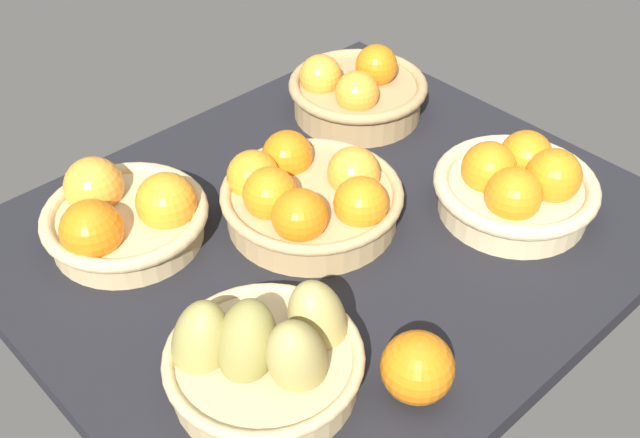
% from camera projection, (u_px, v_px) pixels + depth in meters
% --- Properties ---
extents(market_tray, '(0.84, 0.72, 0.03)m').
position_uv_depth(market_tray, '(330.00, 235.00, 1.10)').
color(market_tray, black).
rests_on(market_tray, ground).
extents(basket_far_right, '(0.23, 0.23, 0.11)m').
position_uv_depth(basket_far_right, '(356.00, 91.00, 1.29)').
color(basket_far_right, tan).
rests_on(basket_far_right, market_tray).
extents(basket_near_left_pears, '(0.23, 0.22, 0.14)m').
position_uv_depth(basket_near_left_pears, '(265.00, 356.00, 0.86)').
color(basket_near_left_pears, tan).
rests_on(basket_near_left_pears, market_tray).
extents(basket_near_right, '(0.23, 0.23, 0.11)m').
position_uv_depth(basket_near_right, '(517.00, 186.00, 1.09)').
color(basket_near_right, '#D3BC8C').
rests_on(basket_near_right, market_tray).
extents(basket_center, '(0.25, 0.25, 0.10)m').
position_uv_depth(basket_center, '(309.00, 196.00, 1.08)').
color(basket_center, tan).
rests_on(basket_center, market_tray).
extents(basket_far_left, '(0.22, 0.22, 0.10)m').
position_uv_depth(basket_far_left, '(123.00, 216.00, 1.05)').
color(basket_far_left, tan).
rests_on(basket_far_left, market_tray).
extents(loose_orange_front_gap, '(0.08, 0.08, 0.08)m').
position_uv_depth(loose_orange_front_gap, '(418.00, 368.00, 0.85)').
color(loose_orange_front_gap, orange).
rests_on(loose_orange_front_gap, market_tray).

